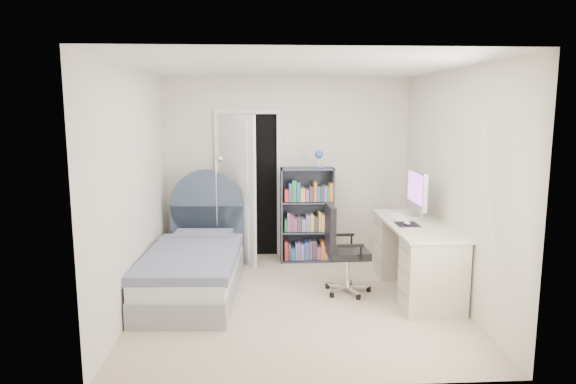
{
  "coord_description": "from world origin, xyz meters",
  "views": [
    {
      "loc": [
        -0.39,
        -5.36,
        2.08
      ],
      "look_at": [
        -0.07,
        0.41,
        1.13
      ],
      "focal_mm": 32.0,
      "sensor_mm": 36.0,
      "label": 1
    }
  ],
  "objects": [
    {
      "name": "nightstand",
      "position": [
        -1.4,
        1.49,
        0.35
      ],
      "size": [
        0.36,
        0.36,
        0.54
      ],
      "color": "tan",
      "rests_on": "ground"
    },
    {
      "name": "door",
      "position": [
        -0.65,
        1.57,
        1.03
      ],
      "size": [
        0.92,
        0.67,
        2.06
      ],
      "color": "black",
      "rests_on": "ground"
    },
    {
      "name": "floor_lamp",
      "position": [
        -0.94,
        1.26,
        0.6
      ],
      "size": [
        0.21,
        0.21,
        1.48
      ],
      "color": "silver",
      "rests_on": "ground"
    },
    {
      "name": "room_shell",
      "position": [
        0.0,
        0.0,
        1.25
      ],
      "size": [
        3.5,
        3.7,
        2.6
      ],
      "color": "tan",
      "rests_on": "ground"
    },
    {
      "name": "desk",
      "position": [
        1.37,
        0.18,
        0.44
      ],
      "size": [
        0.66,
        1.65,
        1.35
      ],
      "color": "beige",
      "rests_on": "ground"
    },
    {
      "name": "bookcase",
      "position": [
        0.26,
        1.46,
        0.59
      ],
      "size": [
        0.72,
        0.31,
        1.52
      ],
      "color": "#3C4252",
      "rests_on": "ground"
    },
    {
      "name": "bed",
      "position": [
        -1.14,
        0.36,
        0.29
      ],
      "size": [
        1.09,
        2.14,
        1.29
      ],
      "color": "gray",
      "rests_on": "ground"
    },
    {
      "name": "office_chair",
      "position": [
        0.51,
        0.19,
        0.56
      ],
      "size": [
        0.52,
        0.53,
        1.02
      ],
      "color": "silver",
      "rests_on": "ground"
    }
  ]
}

